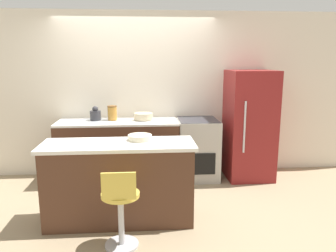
{
  "coord_description": "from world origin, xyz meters",
  "views": [
    {
      "loc": [
        0.11,
        -4.59,
        1.86
      ],
      "look_at": [
        0.44,
        -0.32,
        0.98
      ],
      "focal_mm": 35.0,
      "sensor_mm": 36.0,
      "label": 1
    }
  ],
  "objects_px": {
    "stool_chair": "(121,209)",
    "kettle": "(95,115)",
    "refrigerator": "(249,125)",
    "mixing_bowl": "(143,116)",
    "oven_range": "(197,149)"
  },
  "relations": [
    {
      "from": "stool_chair",
      "to": "kettle",
      "type": "bearing_deg",
      "value": 103.89
    },
    {
      "from": "refrigerator",
      "to": "mixing_bowl",
      "type": "height_order",
      "value": "refrigerator"
    },
    {
      "from": "oven_range",
      "to": "mixing_bowl",
      "type": "bearing_deg",
      "value": 177.11
    },
    {
      "from": "kettle",
      "to": "mixing_bowl",
      "type": "bearing_deg",
      "value": -0.0
    },
    {
      "from": "kettle",
      "to": "mixing_bowl",
      "type": "xyz_separation_m",
      "value": [
        0.73,
        -0.0,
        -0.04
      ]
    },
    {
      "from": "oven_range",
      "to": "stool_chair",
      "type": "xyz_separation_m",
      "value": [
        -1.08,
        -1.92,
        -0.06
      ]
    },
    {
      "from": "oven_range",
      "to": "kettle",
      "type": "height_order",
      "value": "kettle"
    },
    {
      "from": "stool_chair",
      "to": "mixing_bowl",
      "type": "xyz_separation_m",
      "value": [
        0.24,
        1.96,
        0.58
      ]
    },
    {
      "from": "oven_range",
      "to": "refrigerator",
      "type": "height_order",
      "value": "refrigerator"
    },
    {
      "from": "oven_range",
      "to": "mixing_bowl",
      "type": "xyz_separation_m",
      "value": [
        -0.84,
        0.04,
        0.52
      ]
    },
    {
      "from": "mixing_bowl",
      "to": "oven_range",
      "type": "bearing_deg",
      "value": -2.89
    },
    {
      "from": "oven_range",
      "to": "refrigerator",
      "type": "distance_m",
      "value": 0.89
    },
    {
      "from": "kettle",
      "to": "mixing_bowl",
      "type": "distance_m",
      "value": 0.73
    },
    {
      "from": "stool_chair",
      "to": "kettle",
      "type": "xyz_separation_m",
      "value": [
        -0.48,
        1.96,
        0.62
      ]
    },
    {
      "from": "refrigerator",
      "to": "kettle",
      "type": "height_order",
      "value": "refrigerator"
    }
  ]
}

